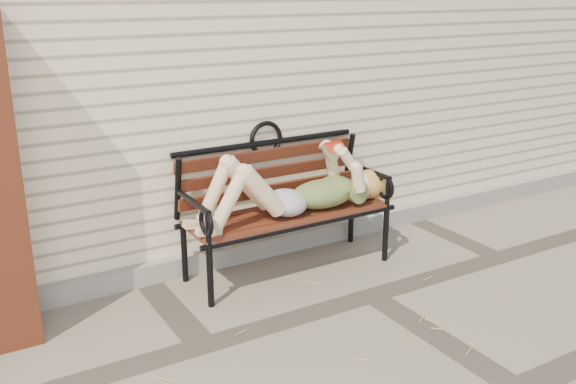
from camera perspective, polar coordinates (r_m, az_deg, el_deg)
ground at (r=4.48m, az=7.46°, el=-9.10°), size 80.00×80.00×0.00m
house_wall at (r=6.62m, az=-8.59°, el=13.18°), size 8.00×4.00×3.00m
foundation_strip at (r=5.17m, az=0.86°, el=-4.23°), size 8.00×0.10×0.15m
garden_bench at (r=4.68m, az=-0.59°, el=0.20°), size 1.66×0.66×1.07m
reading_woman at (r=4.56m, az=0.39°, el=0.23°), size 1.56×0.35×0.49m
straw_scatter at (r=3.76m, az=5.55°, el=-14.67°), size 3.01×1.49×0.01m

